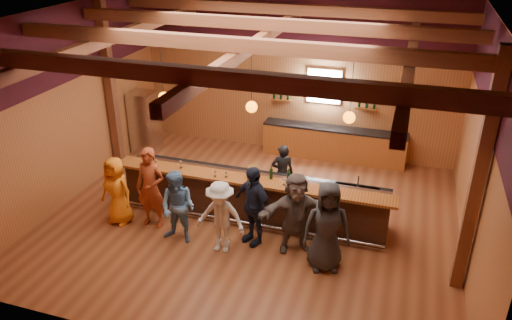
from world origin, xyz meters
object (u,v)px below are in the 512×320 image
Objects in this scene: customer_redvest at (151,188)px; customer_denim at (178,207)px; bar_counter at (255,196)px; ice_bucket at (253,172)px; bartender at (282,173)px; customer_orange at (117,191)px; customer_brown at (296,213)px; stainless_fridge at (145,122)px; customer_dark at (327,227)px; customer_navy at (253,205)px; back_bar_cabinet at (333,143)px; customer_white at (221,217)px; bottle_a at (271,174)px.

customer_denim is (0.82, -0.38, -0.12)m from customer_redvest.
ice_bucket is at bearing -83.07° from bar_counter.
bartender is at bearing 59.19° from customer_denim.
customer_brown reaches higher than customer_orange.
customer_orange is 4.00m from customer_brown.
customer_redvest is (2.08, -3.49, 0.02)m from stainless_fridge.
bar_counter is at bearing 126.20° from customer_dark.
customer_navy is (3.10, 0.18, 0.09)m from customer_orange.
bar_counter is at bearing 54.14° from customer_denim.
customer_orange is 6.00× the size of ice_bucket.
customer_denim is 1.10× the size of bartender.
customer_denim is at bearing -53.08° from stainless_fridge.
back_bar_cabinet is 5.26m from customer_white.
customer_brown reaches higher than bottle_a.
customer_denim is 0.97m from customer_white.
back_bar_cabinet is at bearing 71.66° from bar_counter.
customer_denim is at bearing -115.62° from back_bar_cabinet.
customer_dark reaches higher than customer_navy.
customer_navy reaches higher than bartender.
stainless_fridge is 4.80m from bartender.
back_bar_cabinet is at bearing 80.48° from customer_dark.
back_bar_cabinet is 12.63× the size of bottle_a.
customer_denim reaches higher than bartender.
stainless_fridge is at bearing -168.07° from back_bar_cabinet.
back_bar_cabinet is 5.64m from customer_redvest.
customer_navy is 6.70× the size of ice_bucket.
bar_counter is 3.56× the size of customer_navy.
customer_navy is 1.02× the size of customer_brown.
bar_counter is at bearing -30.76° from stainless_fridge.
customer_white is 1.51m from customer_brown.
customer_denim is at bearing -142.66° from bottle_a.
customer_brown is 1.43m from ice_bucket.
customer_redvest is at bearing -148.11° from customer_navy.
customer_brown is at bearing -32.93° from stainless_fridge.
stainless_fridge is at bearing 149.24° from bar_counter.
bar_counter is 3.90× the size of customer_denim.
stainless_fridge is at bearing 172.66° from customer_navy.
stainless_fridge is (-5.30, -1.12, 0.42)m from back_bar_cabinet.
ice_bucket is 0.40m from bottle_a.
bartender is at bearing 105.65° from customer_dark.
ice_bucket is at bearing 52.19° from bartender.
customer_brown is at bearing -33.39° from ice_bucket.
back_bar_cabinet is 15.16× the size of ice_bucket.
stainless_fridge is at bearing 131.50° from customer_denim.
customer_navy reaches higher than bar_counter.
customer_navy is (-0.90, -4.56, 0.41)m from back_bar_cabinet.
customer_denim reaches higher than back_bar_cabinet.
customer_dark reaches higher than customer_white.
customer_redvest is 0.92m from customer_denim.
customer_navy reaches higher than back_bar_cabinet.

